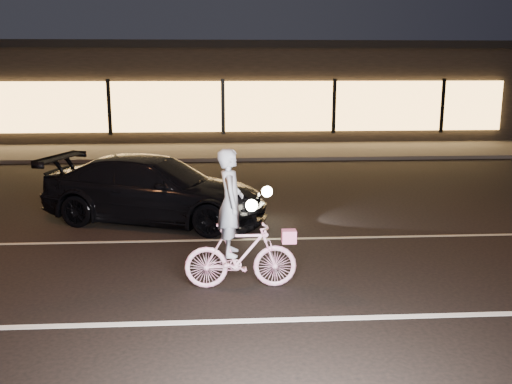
{
  "coord_description": "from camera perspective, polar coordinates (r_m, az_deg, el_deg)",
  "views": [
    {
      "loc": [
        -0.13,
        -8.24,
        3.18
      ],
      "look_at": [
        0.43,
        0.6,
        1.22
      ],
      "focal_mm": 40.0,
      "sensor_mm": 36.0,
      "label": 1
    }
  ],
  "objects": [
    {
      "name": "ground",
      "position": [
        8.83,
        -2.55,
        -8.66
      ],
      "size": [
        90.0,
        90.0,
        0.0
      ],
      "primitive_type": "plane",
      "color": "black",
      "rests_on": "ground"
    },
    {
      "name": "lane_stripe_far",
      "position": [
        10.72,
        -2.76,
        -4.79
      ],
      "size": [
        60.0,
        0.1,
        0.01
      ],
      "primitive_type": "cube",
      "color": "gray",
      "rests_on": "ground"
    },
    {
      "name": "storefront",
      "position": [
        27.22,
        -3.39,
        10.26
      ],
      "size": [
        25.4,
        8.42,
        4.2
      ],
      "color": "black",
      "rests_on": "ground"
    },
    {
      "name": "lane_stripe_near",
      "position": [
        7.45,
        -2.31,
        -12.79
      ],
      "size": [
        60.0,
        0.12,
        0.01
      ],
      "primitive_type": "cube",
      "color": "silver",
      "rests_on": "ground"
    },
    {
      "name": "sedan",
      "position": [
        12.02,
        -10.06,
        0.26
      ],
      "size": [
        5.06,
        3.28,
        1.36
      ],
      "rotation": [
        0.0,
        0.0,
        1.25
      ],
      "color": "black",
      "rests_on": "ground"
    },
    {
      "name": "sidewalk",
      "position": [
        21.46,
        -3.24,
        4.08
      ],
      "size": [
        30.0,
        4.0,
        0.12
      ],
      "primitive_type": "cube",
      "color": "#383533",
      "rests_on": "ground"
    },
    {
      "name": "cyclist",
      "position": [
        8.25,
        -1.82,
        -4.79
      ],
      "size": [
        1.64,
        0.56,
        2.06
      ],
      "rotation": [
        0.0,
        0.0,
        1.57
      ],
      "color": "#DD4792",
      "rests_on": "ground"
    }
  ]
}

